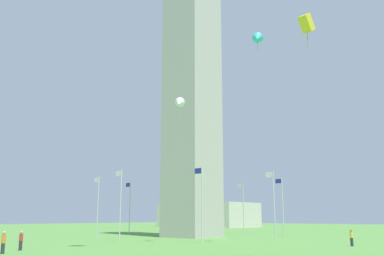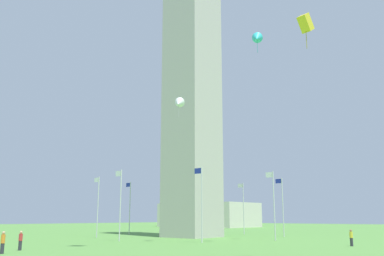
% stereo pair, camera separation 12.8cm
% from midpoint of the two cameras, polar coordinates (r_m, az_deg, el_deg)
% --- Properties ---
extents(ground_plane, '(260.00, 260.00, 0.00)m').
position_cam_midpoint_polar(ground_plane, '(62.55, -0.06, -14.39)').
color(ground_plane, '#548C3D').
extents(obelisk_monument, '(6.57, 6.57, 59.71)m').
position_cam_midpoint_polar(obelisk_monument, '(68.08, -0.05, 11.59)').
color(obelisk_monument, '#B7B2A8').
rests_on(obelisk_monument, ground).
extents(flagpole_n, '(1.12, 0.14, 8.52)m').
position_cam_midpoint_polar(flagpole_n, '(71.94, -8.40, -10.22)').
color(flagpole_n, silver).
rests_on(flagpole_n, ground).
extents(flagpole_ne, '(1.12, 0.14, 8.52)m').
position_cam_midpoint_polar(flagpole_ne, '(62.88, -12.54, -9.86)').
color(flagpole_ne, silver).
rests_on(flagpole_ne, ground).
extents(flagpole_e, '(1.12, 0.14, 8.52)m').
position_cam_midpoint_polar(flagpole_e, '(53.05, -9.63, -9.66)').
color(flagpole_e, silver).
rests_on(flagpole_e, ground).
extents(flagpole_se, '(1.12, 0.14, 8.52)m').
position_cam_midpoint_polar(flagpole_se, '(49.22, 1.21, -9.67)').
color(flagpole_se, silver).
rests_on(flagpole_se, ground).
extents(flagpole_s, '(1.12, 0.14, 8.52)m').
position_cam_midpoint_polar(flagpole_s, '(54.86, 10.80, -9.69)').
color(flagpole_s, silver).
rests_on(flagpole_s, ground).
extents(flagpole_sw, '(1.12, 0.14, 8.52)m').
position_cam_midpoint_polar(flagpole_sw, '(65.05, 11.93, -9.94)').
color(flagpole_sw, silver).
rests_on(flagpole_sw, ground).
extents(flagpole_w, '(1.12, 0.14, 8.52)m').
position_cam_midpoint_polar(flagpole_w, '(73.28, 6.79, -10.29)').
color(flagpole_w, silver).
rests_on(flagpole_w, ground).
extents(flagpole_nw, '(1.12, 0.14, 8.52)m').
position_cam_midpoint_polar(flagpole_nw, '(75.91, -0.95, -10.42)').
color(flagpole_nw, silver).
rests_on(flagpole_nw, ground).
extents(person_red_shirt, '(0.32, 0.32, 1.64)m').
position_cam_midpoint_polar(person_red_shirt, '(40.94, -21.98, -13.79)').
color(person_red_shirt, '#2D2D38').
rests_on(person_red_shirt, ground).
extents(person_yellow_shirt, '(0.32, 0.32, 1.62)m').
position_cam_midpoint_polar(person_yellow_shirt, '(46.29, 20.46, -13.59)').
color(person_yellow_shirt, '#2D2D38').
rests_on(person_yellow_shirt, ground).
extents(person_orange_shirt, '(0.32, 0.32, 1.72)m').
position_cam_midpoint_polar(person_orange_shirt, '(37.72, -23.99, -13.81)').
color(person_orange_shirt, '#2D2D38').
rests_on(person_orange_shirt, ground).
extents(kite_cyan_delta, '(1.78, 1.94, 2.51)m').
position_cam_midpoint_polar(kite_cyan_delta, '(49.57, 8.65, 11.76)').
color(kite_cyan_delta, '#33C6D1').
extents(kite_white_delta, '(1.74, 1.87, 2.42)m').
position_cam_midpoint_polar(kite_white_delta, '(49.56, -1.81, 3.32)').
color(kite_white_delta, white).
extents(kite_yellow_box, '(0.78, 1.25, 2.49)m').
position_cam_midpoint_polar(kite_yellow_box, '(30.72, 14.94, 13.35)').
color(kite_yellow_box, yellow).
extents(distant_building, '(26.17, 15.96, 6.75)m').
position_cam_midpoint_polar(distant_building, '(126.50, 2.14, -11.54)').
color(distant_building, beige).
rests_on(distant_building, ground).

